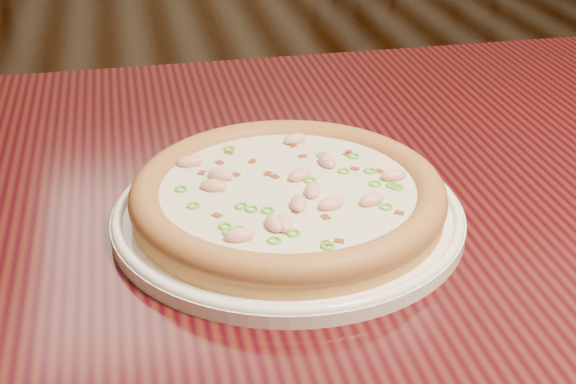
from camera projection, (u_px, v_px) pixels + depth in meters
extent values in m
plane|color=black|center=(324.00, 289.00, 1.92)|extent=(9.00, 9.00, 0.00)
cube|color=black|center=(395.00, 201.00, 0.80)|extent=(1.20, 0.80, 0.04)
cylinder|color=white|center=(288.00, 215.00, 0.72)|extent=(0.31, 0.31, 0.01)
torus|color=white|center=(288.00, 210.00, 0.72)|extent=(0.31, 0.31, 0.01)
cylinder|color=tan|center=(288.00, 201.00, 0.71)|extent=(0.28, 0.28, 0.02)
torus|color=#B6783A|center=(288.00, 192.00, 0.71)|extent=(0.28, 0.28, 0.03)
cylinder|color=silver|center=(288.00, 190.00, 0.71)|extent=(0.23, 0.23, 0.00)
ellipsoid|color=#F2B29E|center=(221.00, 175.00, 0.72)|extent=(0.03, 0.02, 0.01)
ellipsoid|color=#F2B29E|center=(372.00, 199.00, 0.68)|extent=(0.03, 0.02, 0.01)
ellipsoid|color=#F2B29E|center=(214.00, 186.00, 0.70)|extent=(0.03, 0.02, 0.01)
ellipsoid|color=#F2B29E|center=(331.00, 203.00, 0.67)|extent=(0.03, 0.02, 0.01)
ellipsoid|color=#F2B29E|center=(240.00, 235.00, 0.63)|extent=(0.02, 0.01, 0.01)
ellipsoid|color=#F2B29E|center=(190.00, 161.00, 0.74)|extent=(0.02, 0.01, 0.01)
ellipsoid|color=#F2B29E|center=(295.00, 139.00, 0.79)|extent=(0.03, 0.02, 0.01)
ellipsoid|color=#F2B29E|center=(300.00, 175.00, 0.72)|extent=(0.03, 0.02, 0.01)
ellipsoid|color=#F2B29E|center=(274.00, 223.00, 0.64)|extent=(0.02, 0.03, 0.01)
ellipsoid|color=#F2B29E|center=(327.00, 161.00, 0.75)|extent=(0.02, 0.03, 0.01)
ellipsoid|color=#F2B29E|center=(393.00, 175.00, 0.72)|extent=(0.02, 0.02, 0.01)
ellipsoid|color=#F2B29E|center=(283.00, 224.00, 0.64)|extent=(0.02, 0.03, 0.01)
ellipsoid|color=#F2B29E|center=(299.00, 203.00, 0.67)|extent=(0.02, 0.03, 0.01)
ellipsoid|color=#F2B29E|center=(313.00, 190.00, 0.69)|extent=(0.02, 0.03, 0.01)
cube|color=maroon|center=(325.00, 218.00, 0.66)|extent=(0.01, 0.01, 0.00)
cube|color=maroon|center=(217.00, 216.00, 0.66)|extent=(0.01, 0.01, 0.00)
cube|color=maroon|center=(236.00, 175.00, 0.73)|extent=(0.01, 0.01, 0.00)
cube|color=maroon|center=(296.00, 212.00, 0.67)|extent=(0.01, 0.01, 0.00)
cube|color=maroon|center=(293.00, 146.00, 0.78)|extent=(0.01, 0.01, 0.00)
cube|color=maroon|center=(220.00, 163.00, 0.75)|extent=(0.01, 0.01, 0.00)
cube|color=maroon|center=(252.00, 162.00, 0.75)|extent=(0.01, 0.01, 0.00)
cube|color=maroon|center=(229.00, 153.00, 0.77)|extent=(0.01, 0.01, 0.00)
cube|color=maroon|center=(202.00, 174.00, 0.73)|extent=(0.01, 0.01, 0.00)
cube|color=maroon|center=(327.00, 244.00, 0.62)|extent=(0.01, 0.01, 0.00)
cube|color=maroon|center=(291.00, 142.00, 0.79)|extent=(0.01, 0.01, 0.00)
cube|color=maroon|center=(355.00, 170.00, 0.74)|extent=(0.01, 0.01, 0.00)
cube|color=maroon|center=(303.00, 157.00, 0.76)|extent=(0.01, 0.01, 0.00)
cube|color=maroon|center=(399.00, 214.00, 0.67)|extent=(0.01, 0.01, 0.00)
cube|color=maroon|center=(380.00, 172.00, 0.73)|extent=(0.01, 0.01, 0.00)
cube|color=maroon|center=(268.00, 175.00, 0.73)|extent=(0.01, 0.01, 0.00)
cube|color=maroon|center=(349.00, 153.00, 0.77)|extent=(0.01, 0.01, 0.00)
cube|color=maroon|center=(275.00, 177.00, 0.72)|extent=(0.01, 0.01, 0.00)
cube|color=maroon|center=(339.00, 242.00, 0.63)|extent=(0.01, 0.01, 0.00)
cube|color=maroon|center=(347.00, 155.00, 0.77)|extent=(0.01, 0.01, 0.00)
torus|color=#51B121|center=(343.00, 171.00, 0.73)|extent=(0.01, 0.01, 0.00)
torus|color=#51B121|center=(225.00, 227.00, 0.65)|extent=(0.01, 0.01, 0.00)
torus|color=#51B121|center=(293.00, 233.00, 0.64)|extent=(0.02, 0.02, 0.00)
torus|color=#51B121|center=(181.00, 189.00, 0.70)|extent=(0.01, 0.01, 0.00)
torus|color=#51B121|center=(397.00, 187.00, 0.71)|extent=(0.02, 0.02, 0.00)
torus|color=#51B121|center=(229.00, 149.00, 0.78)|extent=(0.01, 0.01, 0.00)
torus|color=#51B121|center=(268.00, 211.00, 0.67)|extent=(0.02, 0.02, 0.00)
torus|color=#51B121|center=(241.00, 206.00, 0.68)|extent=(0.02, 0.02, 0.00)
torus|color=#51B121|center=(375.00, 184.00, 0.71)|extent=(0.02, 0.02, 0.00)
torus|color=#51B121|center=(274.00, 241.00, 0.63)|extent=(0.02, 0.02, 0.00)
torus|color=#51B121|center=(190.00, 163.00, 0.75)|extent=(0.01, 0.01, 0.00)
torus|color=#51B121|center=(370.00, 171.00, 0.73)|extent=(0.02, 0.02, 0.00)
torus|color=#51B121|center=(386.00, 207.00, 0.67)|extent=(0.01, 0.01, 0.00)
torus|color=#51B121|center=(354.00, 156.00, 0.76)|extent=(0.02, 0.02, 0.00)
torus|color=#51B121|center=(392.00, 186.00, 0.71)|extent=(0.02, 0.02, 0.00)
torus|color=#51B121|center=(193.00, 206.00, 0.68)|extent=(0.01, 0.01, 0.00)
torus|color=#51B121|center=(328.00, 246.00, 0.62)|extent=(0.02, 0.02, 0.00)
torus|color=#51B121|center=(322.00, 155.00, 0.76)|extent=(0.01, 0.01, 0.00)
torus|color=#51B121|center=(229.00, 232.00, 0.64)|extent=(0.02, 0.02, 0.00)
torus|color=#51B121|center=(239.00, 230.00, 0.64)|extent=(0.01, 0.01, 0.00)
torus|color=#51B121|center=(252.00, 209.00, 0.67)|extent=(0.01, 0.01, 0.00)
torus|color=#51B121|center=(310.00, 180.00, 0.72)|extent=(0.02, 0.02, 0.00)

